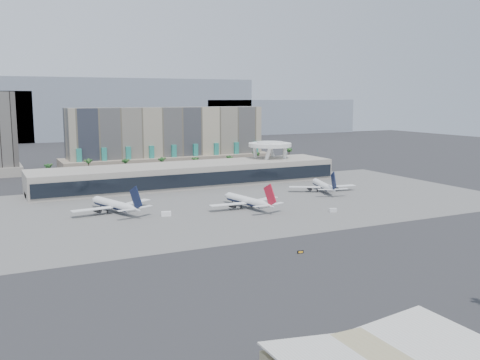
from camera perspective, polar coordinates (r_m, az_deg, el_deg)
name	(u,v)px	position (r m, az deg, el deg)	size (l,w,h in m)	color
ground	(293,229)	(201.78, 5.66, -5.17)	(900.00, 900.00, 0.00)	#232326
apron_pad	(231,203)	(249.03, -1.01, -2.43)	(260.00, 130.00, 0.06)	#5B5B59
mountain_ridge	(102,113)	(649.88, -14.54, 6.92)	(680.00, 60.00, 70.00)	gray
hotel	(168,145)	(360.44, -7.66, 3.69)	(140.00, 30.00, 42.00)	tan
terminal	(189,174)	(297.81, -5.49, 0.66)	(170.00, 32.50, 14.50)	#B2AC9D
saucer_structure	(270,147)	(325.08, 3.21, 3.50)	(26.00, 26.00, 21.89)	white
palm_row	(179,159)	(332.44, -6.52, 2.19)	(157.80, 2.80, 13.10)	brown
airliner_left	(114,205)	(233.66, -13.25, -2.58)	(36.32, 37.56, 13.47)	white
airliner_centre	(247,201)	(236.43, 0.78, -2.23)	(36.18, 37.55, 13.05)	white
airliner_right	(323,186)	(280.24, 8.88, -0.60)	(34.73, 35.97, 12.77)	white
service_vehicle_a	(166,214)	(223.05, -7.88, -3.60)	(4.01, 1.96, 1.96)	white
service_vehicle_b	(333,210)	(232.17, 9.88, -3.20)	(3.12, 1.78, 1.60)	silver
taxiway_sign	(300,252)	(170.78, 6.46, -7.63)	(2.07, 0.61, 0.93)	black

